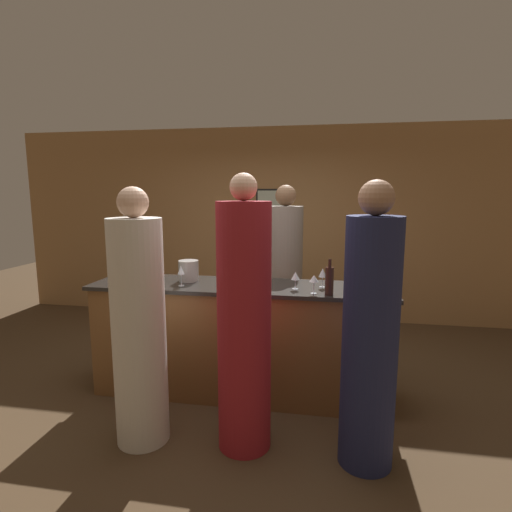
{
  "coord_description": "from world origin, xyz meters",
  "views": [
    {
      "loc": [
        0.75,
        -3.45,
        1.86
      ],
      "look_at": [
        0.13,
        0.1,
        1.29
      ],
      "focal_mm": 28.0,
      "sensor_mm": 36.0,
      "label": 1
    }
  ],
  "objects_px": {
    "bartender": "(285,281)",
    "guest_2": "(244,325)",
    "guest_0": "(370,338)",
    "guest_1": "(139,328)",
    "wine_bottle_0": "(147,263)",
    "ice_bucket": "(189,271)",
    "wine_bottle_1": "(329,280)"
  },
  "relations": [
    {
      "from": "bartender",
      "to": "guest_2",
      "type": "height_order",
      "value": "guest_2"
    },
    {
      "from": "guest_0",
      "to": "guest_1",
      "type": "height_order",
      "value": "guest_0"
    },
    {
      "from": "bartender",
      "to": "guest_1",
      "type": "height_order",
      "value": "bartender"
    },
    {
      "from": "guest_0",
      "to": "guest_2",
      "type": "xyz_separation_m",
      "value": [
        -0.87,
        0.05,
        0.02
      ]
    },
    {
      "from": "guest_2",
      "to": "wine_bottle_0",
      "type": "bearing_deg",
      "value": 139.36
    },
    {
      "from": "ice_bucket",
      "to": "guest_1",
      "type": "bearing_deg",
      "value": -94.41
    },
    {
      "from": "guest_1",
      "to": "wine_bottle_0",
      "type": "xyz_separation_m",
      "value": [
        -0.44,
        1.11,
        0.28
      ]
    },
    {
      "from": "ice_bucket",
      "to": "bartender",
      "type": "bearing_deg",
      "value": 41.7
    },
    {
      "from": "wine_bottle_1",
      "to": "ice_bucket",
      "type": "bearing_deg",
      "value": 166.73
    },
    {
      "from": "wine_bottle_1",
      "to": "guest_1",
      "type": "bearing_deg",
      "value": -156.39
    },
    {
      "from": "guest_2",
      "to": "wine_bottle_0",
      "type": "distance_m",
      "value": 1.62
    },
    {
      "from": "wine_bottle_0",
      "to": "ice_bucket",
      "type": "xyz_separation_m",
      "value": [
        0.51,
        -0.2,
        -0.02
      ]
    },
    {
      "from": "guest_0",
      "to": "guest_2",
      "type": "relative_size",
      "value": 0.97
    },
    {
      "from": "guest_2",
      "to": "wine_bottle_1",
      "type": "relative_size",
      "value": 6.73
    },
    {
      "from": "wine_bottle_0",
      "to": "guest_1",
      "type": "bearing_deg",
      "value": -68.33
    },
    {
      "from": "guest_1",
      "to": "wine_bottle_1",
      "type": "height_order",
      "value": "guest_1"
    },
    {
      "from": "wine_bottle_1",
      "to": "ice_bucket",
      "type": "xyz_separation_m",
      "value": [
        -1.3,
        0.31,
        -0.02
      ]
    },
    {
      "from": "guest_1",
      "to": "wine_bottle_1",
      "type": "distance_m",
      "value": 1.52
    },
    {
      "from": "bartender",
      "to": "wine_bottle_0",
      "type": "distance_m",
      "value": 1.47
    },
    {
      "from": "bartender",
      "to": "guest_0",
      "type": "height_order",
      "value": "same"
    },
    {
      "from": "guest_1",
      "to": "ice_bucket",
      "type": "xyz_separation_m",
      "value": [
        0.07,
        0.91,
        0.26
      ]
    },
    {
      "from": "guest_1",
      "to": "wine_bottle_0",
      "type": "bearing_deg",
      "value": 111.67
    },
    {
      "from": "wine_bottle_0",
      "to": "bartender",
      "type": "bearing_deg",
      "value": 21.91
    },
    {
      "from": "wine_bottle_0",
      "to": "guest_0",
      "type": "bearing_deg",
      "value": -27.68
    },
    {
      "from": "bartender",
      "to": "guest_1",
      "type": "bearing_deg",
      "value": 61.26
    },
    {
      "from": "guest_2",
      "to": "wine_bottle_1",
      "type": "distance_m",
      "value": 0.83
    },
    {
      "from": "guest_0",
      "to": "ice_bucket",
      "type": "height_order",
      "value": "guest_0"
    },
    {
      "from": "guest_1",
      "to": "ice_bucket",
      "type": "relative_size",
      "value": 9.8
    },
    {
      "from": "bartender",
      "to": "wine_bottle_1",
      "type": "bearing_deg",
      "value": 113.93
    },
    {
      "from": "guest_2",
      "to": "ice_bucket",
      "type": "distance_m",
      "value": 1.12
    },
    {
      "from": "bartender",
      "to": "guest_1",
      "type": "distance_m",
      "value": 1.88
    },
    {
      "from": "guest_2",
      "to": "wine_bottle_0",
      "type": "height_order",
      "value": "guest_2"
    }
  ]
}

